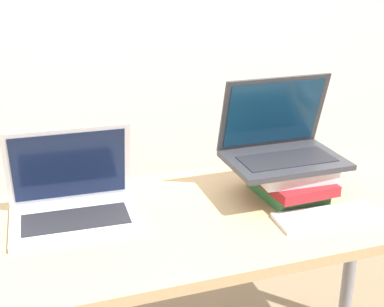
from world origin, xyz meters
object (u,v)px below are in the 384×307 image
wireless_keyboard (328,217)px  laptop_left (73,201)px  book_stack (288,177)px  laptop_on_books (281,144)px

wireless_keyboard → laptop_left: bearing=160.4°
book_stack → laptop_on_books: laptop_on_books is taller
laptop_on_books → wireless_keyboard: size_ratio=1.12×
book_stack → wireless_keyboard: book_stack is taller
laptop_on_books → wireless_keyboard: (0.05, -0.20, -0.15)m
laptop_left → book_stack: (0.62, -0.06, 0.01)m
laptop_on_books → wireless_keyboard: laptop_on_books is taller
book_stack → laptop_on_books: size_ratio=0.83×
wireless_keyboard → book_stack: bearing=100.0°
book_stack → laptop_left: bearing=174.8°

